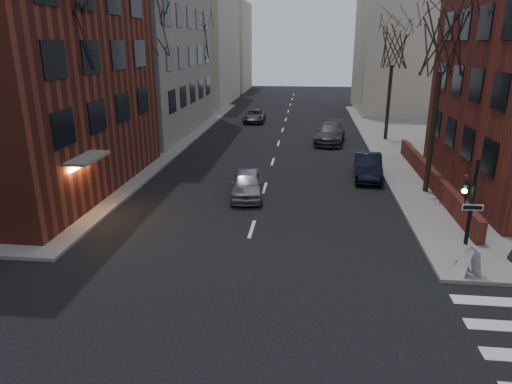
{
  "coord_description": "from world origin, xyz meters",
  "views": [
    {
      "loc": [
        2.27,
        -6.49,
        7.9
      ],
      "look_at": [
        0.27,
        11.22,
        2.0
      ],
      "focal_mm": 32.0,
      "sensor_mm": 36.0,
      "label": 1
    }
  ],
  "objects_px": {
    "parked_sedan": "(368,166)",
    "car_lane_far": "(255,116)",
    "tree_left_a": "(61,28)",
    "tree_right_a": "(444,39)",
    "traffic_signal": "(467,222)",
    "car_lane_silver": "(247,184)",
    "streetlamp_near": "(143,102)",
    "tree_left_b": "(150,26)",
    "sandwich_board": "(470,261)",
    "streetlamp_far": "(209,78)",
    "tree_left_c": "(197,40)",
    "tree_right_b": "(394,46)",
    "car_lane_gray": "(330,133)"
  },
  "relations": [
    {
      "from": "tree_left_a",
      "to": "tree_right_a",
      "type": "bearing_deg",
      "value": 12.8
    },
    {
      "from": "traffic_signal",
      "to": "streetlamp_far",
      "type": "distance_m",
      "value": 36.81
    },
    {
      "from": "tree_right_b",
      "to": "parked_sedan",
      "type": "bearing_deg",
      "value": -103.88
    },
    {
      "from": "tree_right_b",
      "to": "car_lane_far",
      "type": "bearing_deg",
      "value": 145.87
    },
    {
      "from": "tree_right_a",
      "to": "streetlamp_far",
      "type": "bearing_deg",
      "value": 125.31
    },
    {
      "from": "parked_sedan",
      "to": "car_lane_far",
      "type": "height_order",
      "value": "parked_sedan"
    },
    {
      "from": "tree_left_a",
      "to": "streetlamp_near",
      "type": "bearing_deg",
      "value": 85.71
    },
    {
      "from": "car_lane_gray",
      "to": "sandwich_board",
      "type": "height_order",
      "value": "car_lane_gray"
    },
    {
      "from": "car_lane_gray",
      "to": "car_lane_far",
      "type": "bearing_deg",
      "value": 135.74
    },
    {
      "from": "tree_right_a",
      "to": "streetlamp_near",
      "type": "distance_m",
      "value": 17.87
    },
    {
      "from": "tree_left_a",
      "to": "car_lane_silver",
      "type": "relative_size",
      "value": 2.49
    },
    {
      "from": "car_lane_silver",
      "to": "traffic_signal",
      "type": "bearing_deg",
      "value": -45.88
    },
    {
      "from": "tree_right_a",
      "to": "car_lane_silver",
      "type": "height_order",
      "value": "tree_right_a"
    },
    {
      "from": "streetlamp_near",
      "to": "parked_sedan",
      "type": "relative_size",
      "value": 1.42
    },
    {
      "from": "streetlamp_far",
      "to": "tree_right_b",
      "type": "bearing_deg",
      "value": -30.47
    },
    {
      "from": "tree_left_c",
      "to": "car_lane_silver",
      "type": "xyz_separation_m",
      "value": [
        8.0,
        -23.57,
        -7.33
      ]
    },
    {
      "from": "parked_sedan",
      "to": "tree_left_c",
      "type": "bearing_deg",
      "value": 131.69
    },
    {
      "from": "streetlamp_near",
      "to": "car_lane_gray",
      "type": "bearing_deg",
      "value": 35.1
    },
    {
      "from": "traffic_signal",
      "to": "tree_left_c",
      "type": "height_order",
      "value": "tree_left_c"
    },
    {
      "from": "car_lane_gray",
      "to": "tree_left_b",
      "type": "bearing_deg",
      "value": -152.18
    },
    {
      "from": "tree_left_b",
      "to": "car_lane_far",
      "type": "height_order",
      "value": "tree_left_b"
    },
    {
      "from": "tree_left_c",
      "to": "streetlamp_near",
      "type": "distance_m",
      "value": 18.4
    },
    {
      "from": "tree_left_a",
      "to": "streetlamp_far",
      "type": "bearing_deg",
      "value": 88.77
    },
    {
      "from": "tree_right_b",
      "to": "streetlamp_near",
      "type": "distance_m",
      "value": 20.01
    },
    {
      "from": "streetlamp_far",
      "to": "car_lane_silver",
      "type": "distance_m",
      "value": 26.85
    },
    {
      "from": "streetlamp_far",
      "to": "tree_left_a",
      "type": "bearing_deg",
      "value": -91.23
    },
    {
      "from": "car_lane_gray",
      "to": "streetlamp_near",
      "type": "bearing_deg",
      "value": -136.96
    },
    {
      "from": "tree_right_b",
      "to": "sandwich_board",
      "type": "relative_size",
      "value": 9.02
    },
    {
      "from": "streetlamp_near",
      "to": "streetlamp_far",
      "type": "relative_size",
      "value": 1.0
    },
    {
      "from": "traffic_signal",
      "to": "car_lane_silver",
      "type": "relative_size",
      "value": 0.97
    },
    {
      "from": "streetlamp_far",
      "to": "tree_right_a",
      "type": "bearing_deg",
      "value": -54.69
    },
    {
      "from": "streetlamp_far",
      "to": "car_lane_gray",
      "type": "bearing_deg",
      "value": -42.46
    },
    {
      "from": "streetlamp_far",
      "to": "car_lane_gray",
      "type": "relative_size",
      "value": 1.15
    },
    {
      "from": "tree_left_c",
      "to": "tree_left_a",
      "type": "bearing_deg",
      "value": -90.0
    },
    {
      "from": "tree_right_a",
      "to": "sandwich_board",
      "type": "relative_size",
      "value": 9.55
    },
    {
      "from": "tree_left_c",
      "to": "tree_right_b",
      "type": "xyz_separation_m",
      "value": [
        17.6,
        -8.0,
        -0.44
      ]
    },
    {
      "from": "tree_right_b",
      "to": "parked_sedan",
      "type": "relative_size",
      "value": 2.07
    },
    {
      "from": "tree_left_c",
      "to": "sandwich_board",
      "type": "bearing_deg",
      "value": -61.85
    },
    {
      "from": "tree_right_b",
      "to": "car_lane_gray",
      "type": "bearing_deg",
      "value": -164.2
    },
    {
      "from": "traffic_signal",
      "to": "car_lane_silver",
      "type": "distance_m",
      "value": 11.54
    },
    {
      "from": "traffic_signal",
      "to": "tree_right_b",
      "type": "distance_m",
      "value": 23.71
    },
    {
      "from": "streetlamp_near",
      "to": "tree_left_c",
      "type": "bearing_deg",
      "value": 91.91
    },
    {
      "from": "car_lane_far",
      "to": "tree_right_a",
      "type": "bearing_deg",
      "value": -62.92
    },
    {
      "from": "car_lane_silver",
      "to": "sandwich_board",
      "type": "height_order",
      "value": "car_lane_silver"
    },
    {
      "from": "streetlamp_far",
      "to": "tree_left_c",
      "type": "bearing_deg",
      "value": -106.7
    },
    {
      "from": "tree_right_b",
      "to": "car_lane_far",
      "type": "height_order",
      "value": "tree_right_b"
    },
    {
      "from": "streetlamp_near",
      "to": "traffic_signal",
      "type": "bearing_deg",
      "value": -38.87
    },
    {
      "from": "streetlamp_near",
      "to": "car_lane_far",
      "type": "bearing_deg",
      "value": 74.33
    },
    {
      "from": "car_lane_silver",
      "to": "car_lane_far",
      "type": "height_order",
      "value": "car_lane_silver"
    },
    {
      "from": "tree_left_c",
      "to": "tree_right_b",
      "type": "relative_size",
      "value": 1.06
    }
  ]
}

